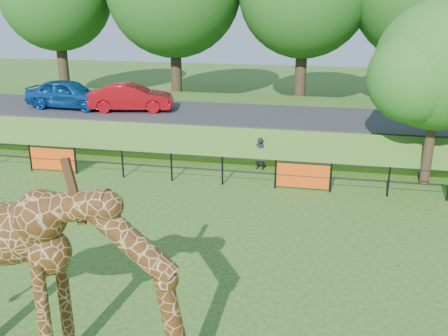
# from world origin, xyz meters

# --- Properties ---
(ground) EXTENTS (90.00, 90.00, 0.00)m
(ground) POSITION_xyz_m (0.00, 0.00, 0.00)
(ground) COLOR #2D5816
(ground) RESTS_ON ground
(giraffe) EXTENTS (5.26, 1.14, 3.73)m
(giraffe) POSITION_xyz_m (-0.83, -2.30, 1.87)
(giraffe) COLOR #4E2C10
(giraffe) RESTS_ON ground
(perimeter_fence) EXTENTS (28.07, 0.10, 1.10)m
(perimeter_fence) POSITION_xyz_m (0.00, 8.00, 0.55)
(perimeter_fence) COLOR black
(perimeter_fence) RESTS_ON ground
(embankment) EXTENTS (40.00, 9.00, 1.30)m
(embankment) POSITION_xyz_m (0.00, 15.50, 0.65)
(embankment) COLOR #2D5816
(embankment) RESTS_ON ground
(road) EXTENTS (40.00, 5.00, 0.12)m
(road) POSITION_xyz_m (0.00, 14.00, 1.36)
(road) COLOR #2E2E31
(road) RESTS_ON embankment
(car_blue) EXTENTS (4.37, 1.96, 1.46)m
(car_blue) POSITION_xyz_m (-9.14, 13.60, 2.15)
(car_blue) COLOR #1556B2
(car_blue) RESTS_ON road
(car_red) EXTENTS (4.27, 2.20, 1.34)m
(car_red) POSITION_xyz_m (-5.78, 13.61, 2.09)
(car_red) COLOR #B90D16
(car_red) RESTS_ON road
(visitor) EXTENTS (0.56, 0.43, 1.36)m
(visitor) POSITION_xyz_m (1.14, 10.07, 0.68)
(visitor) COLOR black
(visitor) RESTS_ON ground
(tree_east) EXTENTS (5.40, 4.71, 6.76)m
(tree_east) POSITION_xyz_m (7.60, 9.63, 4.28)
(tree_east) COLOR #302415
(tree_east) RESTS_ON ground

